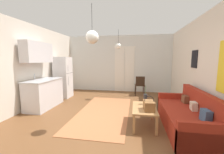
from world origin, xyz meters
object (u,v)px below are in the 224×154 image
Objects in this scene: bamboo_vase at (145,99)px; handbag at (149,105)px; couch at (188,117)px; refrigerator at (63,77)px; coffee_table at (144,110)px; pendant_lamp_far at (118,46)px; accent_chair at (140,84)px; pendant_lamp_near at (92,37)px.

bamboo_vase is 0.43m from handbag.
refrigerator is (-4.13, 2.03, 0.55)m from couch.
coffee_table is 2.76× the size of handbag.
pendant_lamp_far is (2.26, 0.18, 1.25)m from refrigerator.
accent_chair is (-0.03, 2.83, 0.10)m from coffee_table.
pendant_lamp_near is at bearing -161.54° from coffee_table.
coffee_table is at bearing -97.82° from bamboo_vase.
refrigerator is 2.59m from pendant_lamp_far.
accent_chair is at bearing 70.96° from pendant_lamp_near.
pendant_lamp_far is at bearing 84.89° from pendant_lamp_near.
coffee_table is 2.83m from accent_chair.
refrigerator is 2.26× the size of pendant_lamp_far.
accent_chair is (-0.06, 2.57, -0.09)m from bamboo_vase.
couch is 3.01m from accent_chair.
handbag is at bearing -82.92° from bamboo_vase.
pendant_lamp_near reaches higher than coffee_table.
bamboo_vase is at bearing 28.36° from pendant_lamp_near.
pendant_lamp_far is at bearing 115.63° from bamboo_vase.
accent_chair is at bearing 90.56° from coffee_table.
handbag is (0.09, -0.17, 0.17)m from coffee_table.
couch reaches higher than handbag.
couch is 2.51× the size of pendant_lamp_near.
refrigerator is at bearing 147.42° from coffee_table.
couch is at bearing 9.94° from pendant_lamp_near.
refrigerator reaches higher than bamboo_vase.
pendant_lamp_near reaches higher than couch.
refrigerator is at bearing 151.04° from bamboo_vase.
handbag is 2.99m from pendant_lamp_far.
coffee_table is 0.56× the size of refrigerator.
bamboo_vase reaches higher than coffee_table.
handbag is at bearing 87.78° from accent_chair.
coffee_table is at bearing 179.35° from couch.
refrigerator reaches higher than couch.
pendant_lamp_near and pendant_lamp_far have the same top height.
pendant_lamp_far is at bearing 31.00° from accent_chair.
pendant_lamp_far is at bearing 112.25° from coffee_table.
handbag is at bearing -67.40° from pendant_lamp_far.
handbag is at bearing -169.55° from couch.
refrigerator reaches higher than handbag.
couch is 2.39× the size of accent_chair.
bamboo_vase is 0.59× the size of pendant_lamp_near.
accent_chair is (-0.11, 3.00, -0.06)m from handbag.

